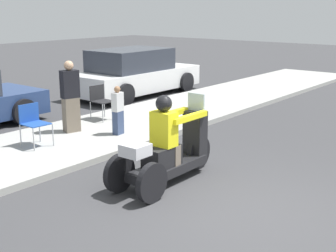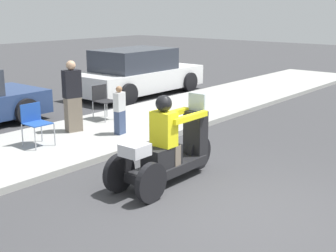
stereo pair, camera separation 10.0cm
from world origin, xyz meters
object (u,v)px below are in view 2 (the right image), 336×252
spectator_mid_group (72,98)px  folding_chair_set_back (35,120)px  folding_chair_curbside (103,98)px  motorcycle_trike (168,151)px  parked_car_lot_far (138,73)px  spectator_end_of_line (120,111)px

spectator_mid_group → folding_chair_set_back: size_ratio=1.89×
folding_chair_curbside → motorcycle_trike: bearing=-118.6°
parked_car_lot_far → spectator_mid_group: bearing=-152.6°
folding_chair_set_back → parked_car_lot_far: size_ratio=0.18×
spectator_end_of_line → folding_chair_curbside: bearing=60.9°
folding_chair_curbside → parked_car_lot_far: size_ratio=0.18×
spectator_mid_group → folding_chair_set_back: spectator_mid_group is taller
motorcycle_trike → spectator_end_of_line: motorcycle_trike is taller
motorcycle_trike → folding_chair_set_back: 3.13m
motorcycle_trike → parked_car_lot_far: parked_car_lot_far is taller
motorcycle_trike → parked_car_lot_far: bearing=46.8°
motorcycle_trike → spectator_mid_group: size_ratio=1.44×
spectator_mid_group → folding_chair_set_back: 1.21m
spectator_mid_group → spectator_end_of_line: (0.48, -0.94, -0.25)m
spectator_mid_group → spectator_end_of_line: bearing=-62.8°
folding_chair_set_back → folding_chair_curbside: size_ratio=1.00×
spectator_end_of_line → parked_car_lot_far: (4.09, 3.32, 0.08)m
folding_chair_curbside → parked_car_lot_far: bearing=30.8°
spectator_end_of_line → folding_chair_set_back: 1.78m
spectator_end_of_line → folding_chair_curbside: (0.73, 1.31, 0.00)m
motorcycle_trike → folding_chair_curbside: (2.03, 3.73, 0.10)m
motorcycle_trike → parked_car_lot_far: size_ratio=0.49×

